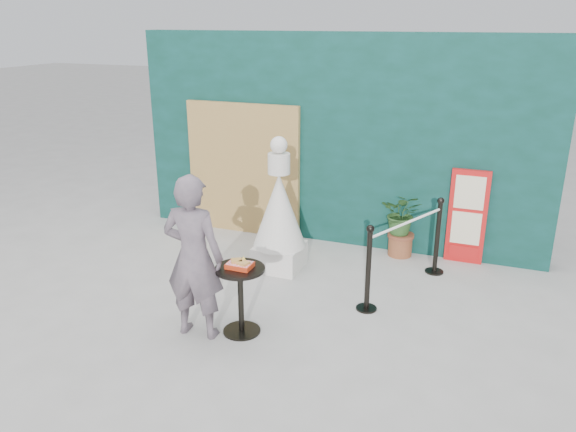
# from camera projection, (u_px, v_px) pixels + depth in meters

# --- Properties ---
(ground) EXTENTS (60.00, 60.00, 0.00)m
(ground) POSITION_uv_depth(u_px,v_px,m) (246.00, 343.00, 5.78)
(ground) COLOR #ADAAA5
(ground) RESTS_ON ground
(back_wall) EXTENTS (6.00, 0.30, 3.00)m
(back_wall) POSITION_uv_depth(u_px,v_px,m) (337.00, 141.00, 8.05)
(back_wall) COLOR #0B3229
(back_wall) RESTS_ON ground
(bamboo_fence) EXTENTS (1.80, 0.08, 2.00)m
(bamboo_fence) POSITION_uv_depth(u_px,v_px,m) (243.00, 169.00, 8.51)
(bamboo_fence) COLOR tan
(bamboo_fence) RESTS_ON ground
(woman) EXTENTS (0.67, 0.46, 1.75)m
(woman) POSITION_uv_depth(u_px,v_px,m) (194.00, 257.00, 5.69)
(woman) COLOR slate
(woman) RESTS_ON ground
(menu_board) EXTENTS (0.50, 0.07, 1.30)m
(menu_board) POSITION_uv_depth(u_px,v_px,m) (467.00, 217.00, 7.52)
(menu_board) COLOR red
(menu_board) RESTS_ON ground
(statue) EXTENTS (0.70, 0.70, 1.78)m
(statue) POSITION_uv_depth(u_px,v_px,m) (279.00, 216.00, 7.31)
(statue) COLOR silver
(statue) RESTS_ON ground
(cafe_table) EXTENTS (0.52, 0.52, 0.75)m
(cafe_table) POSITION_uv_depth(u_px,v_px,m) (241.00, 290.00, 5.83)
(cafe_table) COLOR black
(cafe_table) RESTS_ON ground
(food_basket) EXTENTS (0.26, 0.19, 0.11)m
(food_basket) POSITION_uv_depth(u_px,v_px,m) (240.00, 264.00, 5.74)
(food_basket) COLOR red
(food_basket) RESTS_ON cafe_table
(planter) EXTENTS (0.55, 0.47, 0.93)m
(planter) POSITION_uv_depth(u_px,v_px,m) (402.00, 219.00, 7.77)
(planter) COLOR brown
(planter) RESTS_ON ground
(stanchion_barrier) EXTENTS (0.84, 1.54, 1.03)m
(stanchion_barrier) POSITION_uv_depth(u_px,v_px,m) (405.00, 253.00, 6.77)
(stanchion_barrier) COLOR black
(stanchion_barrier) RESTS_ON ground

